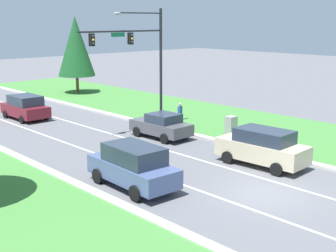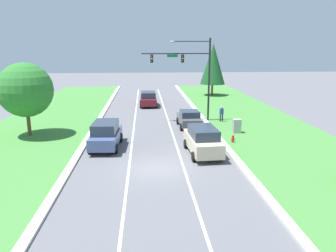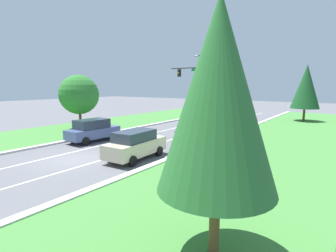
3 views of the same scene
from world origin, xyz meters
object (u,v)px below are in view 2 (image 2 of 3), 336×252
Objects in this scene: champagne_suv at (203,140)px; graphite_sedan at (189,119)px; traffic_signal_mast at (191,67)px; utility_cabinet at (237,126)px; conifer_near_right_tree at (213,64)px; oak_near_left_tree at (25,90)px; slate_blue_suv at (106,134)px; burgundy_suv at (148,99)px; pedestrian at (222,113)px; fire_hydrant at (233,139)px.

champagne_suv reaches higher than graphite_sedan.
traffic_signal_mast is 8.16m from utility_cabinet.
conifer_near_right_tree is (6.05, 18.06, -0.62)m from traffic_signal_mast.
oak_near_left_tree is (-18.58, 0.43, 3.45)m from utility_cabinet.
champagne_suv is (-0.61, -10.99, -4.60)m from traffic_signal_mast.
slate_blue_suv is 0.62× the size of conifer_near_right_tree.
slate_blue_suv is 30.59m from conifer_near_right_tree.
graphite_sedan is at bearing -107.46° from conifer_near_right_tree.
slate_blue_suv is at bearing -117.42° from conifer_near_right_tree.
traffic_signal_mast is at bearing 83.56° from champagne_suv.
graphite_sedan is at bearing -72.50° from burgundy_suv.
utility_cabinet is at bearing -62.31° from burgundy_suv.
slate_blue_suv is 9.69m from graphite_sedan.
pedestrian is 0.21× the size of conifer_near_right_tree.
slate_blue_suv reaches higher than burgundy_suv.
burgundy_suv is at bearing 106.48° from graphite_sedan.
traffic_signal_mast reaches higher than burgundy_suv.
utility_cabinet is at bearing -1.32° from oak_near_left_tree.
burgundy_suv is 14.17m from conifer_near_right_tree.
burgundy_suv is 0.91× the size of slate_blue_suv.
utility_cabinet is (3.99, -2.74, -0.18)m from graphite_sedan.
oak_near_left_tree reaches higher than champagne_suv.
graphite_sedan is at bearing -99.99° from traffic_signal_mast.
pedestrian is at bearing 93.87° from utility_cabinet.
slate_blue_suv reaches higher than graphite_sedan.
graphite_sedan is 6.44m from fire_hydrant.
burgundy_suv is 16.70m from utility_cabinet.
champagne_suv reaches higher than burgundy_suv.
champagne_suv is 6.96m from utility_cabinet.
conifer_near_right_tree is 31.26m from oak_near_left_tree.
champagne_suv is 30.08m from conifer_near_right_tree.
oak_near_left_tree is (-18.26, -4.27, 3.18)m from pedestrian.
fire_hydrant is 0.11× the size of oak_near_left_tree.
conifer_near_right_tree reaches higher than fire_hydrant.
traffic_signal_mast reaches higher than oak_near_left_tree.
oak_near_left_tree is (-17.43, 3.44, 3.78)m from fire_hydrant.
traffic_signal_mast is 11.30m from burgundy_suv.
burgundy_suv is at bearing 114.96° from traffic_signal_mast.
fire_hydrant is at bearing -97.92° from conifer_near_right_tree.
utility_cabinet is 24.01m from conifer_near_right_tree.
traffic_signal_mast is at bearing 18.28° from oak_near_left_tree.
burgundy_suv is (-4.34, 9.33, -4.69)m from traffic_signal_mast.
slate_blue_suv is 0.78× the size of oak_near_left_tree.
pedestrian is at bearing -98.64° from conifer_near_right_tree.
traffic_signal_mast is 1.96× the size of graphite_sedan.
slate_blue_suv is at bearing 160.44° from champagne_suv.
graphite_sedan is 4.16m from pedestrian.
slate_blue_suv reaches higher than fire_hydrant.
utility_cabinet is (4.13, 5.59, -0.39)m from champagne_suv.
traffic_signal_mast is 5.75m from pedestrian.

